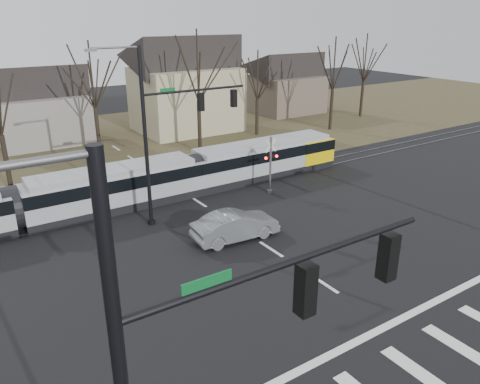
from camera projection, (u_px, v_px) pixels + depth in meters
ground at (355, 304)px, 20.13m from camera, size 140.00×140.00×0.00m
grass_verge at (109, 143)px, 45.10m from camera, size 140.00×28.00×0.01m
crosswalk at (436, 357)px, 17.01m from camera, size 27.00×2.60×0.01m
stop_line at (388, 325)px, 18.72m from camera, size 28.00×0.35×0.01m
lane_dashes at (185, 193)px, 32.61m from camera, size 0.18×30.00×0.01m
rail_pair at (186, 193)px, 32.45m from camera, size 90.00×1.52×0.06m
tram at (113, 187)px, 29.50m from camera, size 35.91×2.67×2.72m
sedan at (235, 226)px, 25.69m from camera, size 2.37×5.10×1.60m
signal_pole_near_left at (215, 384)px, 8.07m from camera, size 9.28×0.44×10.20m
signal_pole_far at (171, 126)px, 26.62m from camera, size 9.28×0.44×10.20m
rail_crossing_signal at (270, 167)px, 32.01m from camera, size 1.08×0.36×4.00m
tree_row at (150, 98)px, 39.67m from camera, size 59.20×7.20×10.00m
house_b at (39, 101)px, 44.24m from camera, size 8.64×7.56×7.65m
house_c at (185, 80)px, 48.65m from camera, size 10.80×8.64×10.10m
house_d at (286, 80)px, 58.37m from camera, size 8.64×7.56×7.65m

